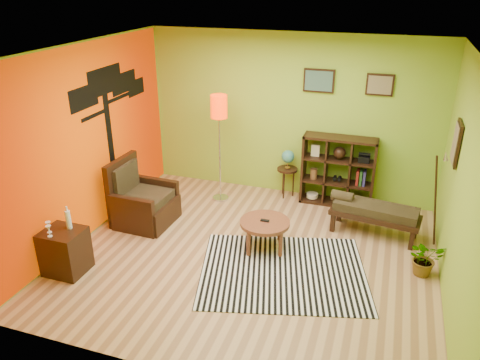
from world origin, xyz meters
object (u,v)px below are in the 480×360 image
(side_cabinet, at_px, (65,251))
(bench, at_px, (373,211))
(coffee_table, at_px, (265,225))
(potted_plant, at_px, (424,262))
(globe_table, at_px, (288,162))
(armchair, at_px, (142,204))
(cube_shelf, at_px, (339,171))
(floor_lamp, at_px, (219,116))

(side_cabinet, height_order, bench, side_cabinet)
(coffee_table, distance_m, side_cabinet, 2.71)
(bench, relative_size, potted_plant, 2.80)
(globe_table, xyz_separation_m, bench, (1.52, -0.88, -0.27))
(coffee_table, bearing_deg, armchair, 175.90)
(armchair, distance_m, globe_table, 2.58)
(coffee_table, height_order, cube_shelf, cube_shelf)
(side_cabinet, xyz_separation_m, bench, (3.75, 2.28, 0.08))
(globe_table, bearing_deg, side_cabinet, -125.25)
(potted_plant, bearing_deg, side_cabinet, -162.39)
(floor_lamp, relative_size, globe_table, 2.15)
(cube_shelf, bearing_deg, potted_plant, -51.41)
(armchair, bearing_deg, bench, 12.15)
(coffee_table, bearing_deg, floor_lamp, 131.85)
(floor_lamp, distance_m, potted_plant, 3.78)
(floor_lamp, bearing_deg, cube_shelf, 13.31)
(cube_shelf, bearing_deg, bench, -53.54)
(floor_lamp, bearing_deg, coffee_table, -48.15)
(bench, bearing_deg, globe_table, 149.83)
(globe_table, relative_size, cube_shelf, 0.72)
(side_cabinet, xyz_separation_m, potted_plant, (4.48, 1.42, -0.12))
(armchair, distance_m, floor_lamp, 1.88)
(cube_shelf, xyz_separation_m, potted_plant, (1.37, -1.72, -0.41))
(armchair, distance_m, potted_plant, 4.22)
(side_cabinet, bearing_deg, potted_plant, 17.61)
(globe_table, relative_size, potted_plant, 1.77)
(side_cabinet, relative_size, potted_plant, 1.90)
(coffee_table, bearing_deg, globe_table, 93.00)
(floor_lamp, height_order, potted_plant, floor_lamp)
(potted_plant, bearing_deg, globe_table, 142.35)
(coffee_table, bearing_deg, cube_shelf, 65.88)
(potted_plant, bearing_deg, cube_shelf, 128.59)
(potted_plant, bearing_deg, armchair, 178.58)
(coffee_table, bearing_deg, bench, 32.19)
(potted_plant, bearing_deg, bench, 130.61)
(bench, bearing_deg, potted_plant, -49.39)
(globe_table, distance_m, potted_plant, 2.88)
(cube_shelf, bearing_deg, globe_table, 178.70)
(armchair, xyz_separation_m, potted_plant, (4.21, -0.10, -0.12))
(side_cabinet, distance_m, bench, 4.39)
(side_cabinet, relative_size, bench, 0.68)
(armchair, height_order, cube_shelf, cube_shelf)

